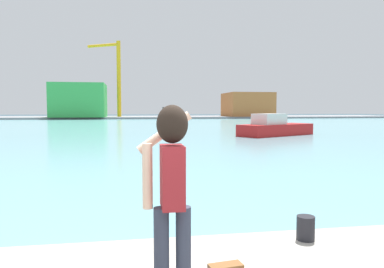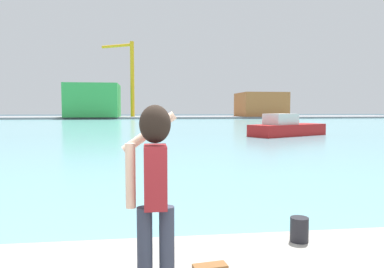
{
  "view_description": "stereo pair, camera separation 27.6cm",
  "coord_description": "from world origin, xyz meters",
  "px_view_note": "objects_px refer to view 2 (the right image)",
  "views": [
    {
      "loc": [
        -0.82,
        -2.67,
        2.34
      ],
      "look_at": [
        0.35,
        4.36,
        1.85
      ],
      "focal_mm": 33.78,
      "sensor_mm": 36.0,
      "label": 1
    },
    {
      "loc": [
        -0.54,
        -2.71,
        2.34
      ],
      "look_at": [
        0.35,
        4.36,
        1.85
      ],
      "focal_mm": 33.78,
      "sensor_mm": 36.0,
      "label": 2
    }
  ],
  "objects_px": {
    "person_photographer": "(154,180)",
    "boat_moored": "(286,128)",
    "warehouse_left": "(93,101)",
    "port_crane": "(129,73)",
    "harbor_bollard": "(299,229)",
    "warehouse_right": "(260,105)"
  },
  "relations": [
    {
      "from": "warehouse_left",
      "to": "port_crane",
      "type": "bearing_deg",
      "value": 15.62
    },
    {
      "from": "person_photographer",
      "to": "warehouse_left",
      "type": "height_order",
      "value": "warehouse_left"
    },
    {
      "from": "warehouse_left",
      "to": "harbor_bollard",
      "type": "bearing_deg",
      "value": -80.3
    },
    {
      "from": "boat_moored",
      "to": "warehouse_right",
      "type": "relative_size",
      "value": 0.63
    },
    {
      "from": "person_photographer",
      "to": "boat_moored",
      "type": "relative_size",
      "value": 0.22
    },
    {
      "from": "person_photographer",
      "to": "warehouse_left",
      "type": "bearing_deg",
      "value": 8.73
    },
    {
      "from": "warehouse_left",
      "to": "port_crane",
      "type": "xyz_separation_m",
      "value": [
        8.54,
        2.39,
        6.95
      ]
    },
    {
      "from": "harbor_bollard",
      "to": "port_crane",
      "type": "relative_size",
      "value": 0.02
    },
    {
      "from": "port_crane",
      "to": "boat_moored",
      "type": "bearing_deg",
      "value": -75.3
    },
    {
      "from": "person_photographer",
      "to": "port_crane",
      "type": "bearing_deg",
      "value": 3.05
    },
    {
      "from": "harbor_bollard",
      "to": "warehouse_left",
      "type": "bearing_deg",
      "value": 99.7
    },
    {
      "from": "person_photographer",
      "to": "harbor_bollard",
      "type": "distance_m",
      "value": 2.36
    },
    {
      "from": "harbor_bollard",
      "to": "warehouse_right",
      "type": "xyz_separation_m",
      "value": [
        27.77,
        87.34,
        2.72
      ]
    },
    {
      "from": "harbor_bollard",
      "to": "warehouse_right",
      "type": "distance_m",
      "value": 91.69
    },
    {
      "from": "person_photographer",
      "to": "port_crane",
      "type": "height_order",
      "value": "port_crane"
    },
    {
      "from": "boat_moored",
      "to": "warehouse_left",
      "type": "relative_size",
      "value": 0.63
    },
    {
      "from": "person_photographer",
      "to": "boat_moored",
      "type": "distance_m",
      "value": 29.51
    },
    {
      "from": "person_photographer",
      "to": "harbor_bollard",
      "type": "relative_size",
      "value": 5.55
    },
    {
      "from": "warehouse_right",
      "to": "harbor_bollard",
      "type": "bearing_deg",
      "value": -107.64
    },
    {
      "from": "person_photographer",
      "to": "warehouse_left",
      "type": "distance_m",
      "value": 87.25
    },
    {
      "from": "warehouse_right",
      "to": "boat_moored",
      "type": "bearing_deg",
      "value": -105.95
    },
    {
      "from": "harbor_bollard",
      "to": "warehouse_right",
      "type": "bearing_deg",
      "value": 72.36
    }
  ]
}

